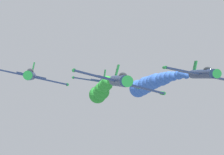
{
  "coord_description": "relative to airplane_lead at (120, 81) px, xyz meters",
  "views": [
    {
      "loc": [
        7.06,
        62.86,
        118.54
      ],
      "look_at": [
        0.0,
        0.0,
        118.62
      ],
      "focal_mm": 84.28,
      "sensor_mm": 36.0,
      "label": 1
    }
  ],
  "objects": [
    {
      "name": "airplane_lead",
      "position": [
        0.0,
        0.0,
        0.0
      ],
      "size": [
        9.35,
        10.35,
        3.18
      ],
      "rotation": [
        0.0,
        -0.25,
        0.0
      ],
      "color": "navy"
    },
    {
      "name": "smoke_trail_lead",
      "position": [
        0.17,
        -17.54,
        -1.34
      ],
      "size": [
        2.64,
        15.63,
        3.79
      ],
      "color": "green"
    },
    {
      "name": "airplane_left_inner",
      "position": [
        -11.42,
        -10.27,
        0.78
      ],
      "size": [
        9.45,
        10.35,
        2.95
      ],
      "rotation": [
        0.0,
        -0.2,
        0.0
      ],
      "color": "navy"
    },
    {
      "name": "smoke_trail_left_inner",
      "position": [
        -10.14,
        -39.09,
        -0.82
      ],
      "size": [
        4.43,
        30.46,
        4.83
      ],
      "color": "blue"
    },
    {
      "name": "airplane_right_inner",
      "position": [
        9.28,
        -12.19,
        0.58
      ],
      "size": [
        9.41,
        10.35,
        3.04
      ],
      "rotation": [
        0.0,
        -0.22,
        0.0
      ],
      "color": "navy"
    },
    {
      "name": "airplane_left_outer",
      "position": [
        -0.84,
        -21.07,
        -0.23
      ],
      "size": [
        9.51,
        10.35,
        2.75
      ],
      "rotation": [
        0.0,
        -0.15,
        0.0
      ],
      "color": "navy"
    }
  ]
}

